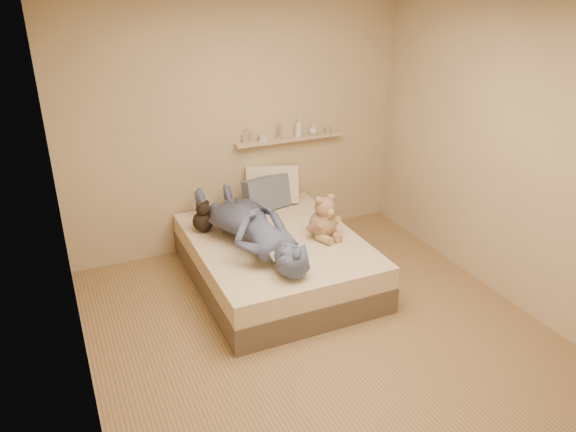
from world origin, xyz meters
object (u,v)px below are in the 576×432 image
person (250,226)px  bed (276,260)px  game_console (280,254)px  dark_plush (203,218)px  pillow_grey (267,193)px  teddy_bear (324,220)px  wall_shelf (289,139)px  pillow_cream (272,184)px

person → bed: bearing=177.8°
game_console → dark_plush: 1.06m
game_console → pillow_grey: (0.39, 1.25, 0.01)m
bed → dark_plush: bearing=142.2°
dark_plush → teddy_bear: bearing=-30.9°
pillow_grey → person: bearing=-122.2°
dark_plush → game_console: bearing=-69.8°
wall_shelf → bed: bearing=-121.2°
pillow_cream → pillow_grey: (-0.12, -0.14, -0.03)m
dark_plush → person: bearing=-56.3°
pillow_cream → wall_shelf: size_ratio=0.46×
pillow_cream → dark_plush: bearing=-155.9°
game_console → pillow_cream: pillow_cream is taller
bed → pillow_cream: size_ratio=3.45×
game_console → person: 0.54m
pillow_cream → bed: bearing=-110.7°
bed → wall_shelf: 1.38m
bed → teddy_bear: 0.61m
bed → teddy_bear: size_ratio=4.41×
dark_plush → wall_shelf: wall_shelf is taller
dark_plush → pillow_cream: (0.88, 0.39, 0.07)m
teddy_bear → pillow_cream: 0.99m
teddy_bear → pillow_cream: teddy_bear is taller
wall_shelf → pillow_grey: bearing=-148.4°
game_console → dark_plush: (-0.37, 1.00, -0.02)m
teddy_bear → wall_shelf: size_ratio=0.36×
game_console → teddy_bear: (0.62, 0.40, 0.02)m
bed → wall_shelf: (0.55, 0.91, 0.88)m
game_console → pillow_cream: size_ratio=0.35×
wall_shelf → pillow_cream: bearing=-161.5°
dark_plush → wall_shelf: size_ratio=0.26×
teddy_bear → wall_shelf: bearing=83.3°
game_console → dark_plush: bearing=110.2°
teddy_bear → pillow_grey: bearing=105.3°
dark_plush → pillow_grey: pillow_grey is taller
bed → pillow_cream: 0.98m
pillow_cream → pillow_grey: bearing=-130.6°
dark_plush → pillow_cream: 0.96m
bed → dark_plush: (-0.56, 0.44, 0.36)m
teddy_bear → wall_shelf: (0.13, 1.06, 0.47)m
bed → wall_shelf: bearing=58.8°
teddy_bear → bed: bearing=159.9°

